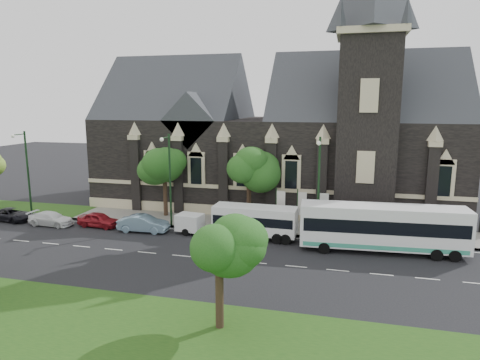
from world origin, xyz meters
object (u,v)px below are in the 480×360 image
(tree_walk_right, at_px, (252,165))
(tour_coach, at_px, (382,227))
(banner_flag_center, at_px, (300,206))
(car_far_white, at_px, (51,219))
(shuttle_bus, at_px, (255,220))
(sedan, at_px, (143,224))
(tree_park_east, at_px, (223,244))
(tree_walk_left, at_px, (167,163))
(car_far_black, at_px, (11,215))
(street_lamp_mid, at_px, (169,175))
(street_lamp_near, at_px, (319,182))
(car_far_red, at_px, (99,220))
(box_trailer, at_px, (190,222))
(banner_flag_left, at_px, (279,205))
(banner_flag_right, at_px, (322,207))
(street_lamp_far, at_px, (26,169))

(tree_walk_right, xyz_separation_m, tour_coach, (12.09, -5.81, -3.76))
(banner_flag_center, bearing_deg, car_far_white, -169.94)
(shuttle_bus, height_order, sedan, shuttle_bus)
(tree_park_east, height_order, tour_coach, tree_park_east)
(tree_walk_left, distance_m, car_far_black, 16.64)
(tree_walk_right, relative_size, tree_walk_left, 1.02)
(tree_park_east, relative_size, car_far_white, 1.39)
(tree_walk_left, xyz_separation_m, street_lamp_mid, (1.80, -3.61, -0.62))
(car_far_black, bearing_deg, street_lamp_near, -80.07)
(tree_walk_left, distance_m, car_far_red, 8.82)
(sedan, bearing_deg, box_trailer, -85.17)
(shuttle_bus, bearing_deg, sedan, -174.47)
(tree_walk_left, xyz_separation_m, street_lamp_near, (15.80, -3.61, -0.62))
(street_lamp_mid, xyz_separation_m, banner_flag_center, (12.29, 1.91, -2.73))
(tree_walk_right, relative_size, banner_flag_left, 1.95)
(tree_walk_left, xyz_separation_m, banner_flag_right, (16.08, -1.70, -3.35))
(tree_walk_left, distance_m, box_trailer, 8.11)
(sedan, bearing_deg, banner_flag_center, -78.03)
(car_far_black, bearing_deg, street_lamp_mid, -77.13)
(banner_flag_left, relative_size, banner_flag_center, 1.00)
(street_lamp_mid, relative_size, box_trailer, 2.63)
(banner_flag_right, distance_m, car_far_white, 26.30)
(tour_coach, bearing_deg, car_far_white, 176.69)
(banner_flag_left, bearing_deg, sedan, -162.06)
(tree_walk_left, relative_size, banner_flag_right, 1.91)
(box_trailer, bearing_deg, tree_walk_left, 138.70)
(tree_park_east, distance_m, sedan, 19.14)
(street_lamp_near, distance_m, banner_flag_right, 3.34)
(shuttle_bus, bearing_deg, tour_coach, -4.02)
(banner_flag_left, bearing_deg, car_far_white, -169.04)
(street_lamp_near, xyz_separation_m, car_far_black, (-30.65, -1.89, -4.48))
(tour_coach, xyz_separation_m, car_far_red, (-26.08, 0.55, -1.35))
(street_lamp_far, relative_size, car_far_white, 1.99)
(tree_park_east, relative_size, street_lamp_mid, 0.70)
(tree_park_east, distance_m, car_far_white, 26.25)
(tree_walk_right, relative_size, banner_flag_right, 1.95)
(banner_flag_center, height_order, tour_coach, banner_flag_center)
(car_far_white, bearing_deg, tree_walk_left, -57.60)
(tree_walk_right, xyz_separation_m, banner_flag_left, (3.08, -1.71, -3.43))
(banner_flag_center, bearing_deg, box_trailer, -161.42)
(car_far_red, xyz_separation_m, car_far_white, (-4.84, -0.68, -0.05))
(car_far_black, bearing_deg, banner_flag_left, -75.57)
(street_lamp_mid, bearing_deg, tree_walk_left, 116.47)
(sedan, distance_m, car_far_red, 4.96)
(street_lamp_near, bearing_deg, banner_flag_left, 152.82)
(banner_flag_right, bearing_deg, car_far_white, -170.70)
(street_lamp_far, bearing_deg, tree_walk_left, 14.26)
(box_trailer, bearing_deg, banner_flag_center, 26.32)
(street_lamp_far, height_order, banner_flag_right, street_lamp_far)
(tree_park_east, relative_size, street_lamp_near, 0.70)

